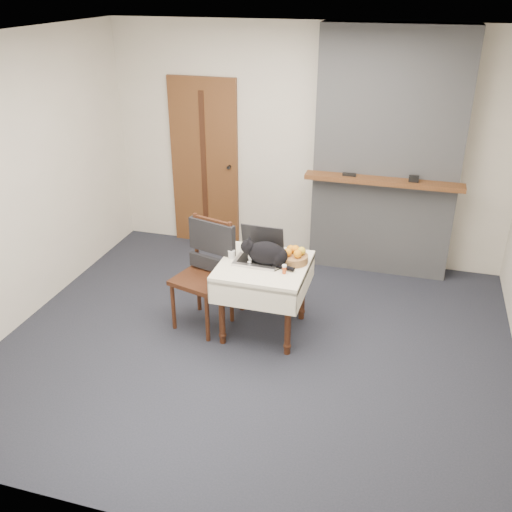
{
  "coord_description": "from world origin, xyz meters",
  "views": [
    {
      "loc": [
        1.19,
        -4.12,
        3.0
      ],
      "look_at": [
        -0.05,
        0.18,
        0.79
      ],
      "focal_mm": 40.0,
      "sensor_mm": 36.0,
      "label": 1
    }
  ],
  "objects_px": {
    "door": "(205,164)",
    "fruit_basket": "(294,256)",
    "side_table": "(264,275)",
    "cat": "(267,254)",
    "cream_jar": "(232,254)",
    "chair": "(208,259)",
    "pill_bottle": "(284,269)",
    "laptop": "(259,252)"
  },
  "relations": [
    {
      "from": "door",
      "to": "fruit_basket",
      "type": "height_order",
      "value": "door"
    },
    {
      "from": "side_table",
      "to": "cat",
      "type": "relative_size",
      "value": 1.52
    },
    {
      "from": "cream_jar",
      "to": "chair",
      "type": "relative_size",
      "value": 0.07
    },
    {
      "from": "cream_jar",
      "to": "pill_bottle",
      "type": "relative_size",
      "value": 0.92
    },
    {
      "from": "side_table",
      "to": "door",
      "type": "bearing_deg",
      "value": 124.71
    },
    {
      "from": "laptop",
      "to": "side_table",
      "type": "bearing_deg",
      "value": -50.88
    },
    {
      "from": "pill_bottle",
      "to": "laptop",
      "type": "bearing_deg",
      "value": 143.24
    },
    {
      "from": "side_table",
      "to": "cream_jar",
      "type": "height_order",
      "value": "cream_jar"
    },
    {
      "from": "fruit_basket",
      "to": "chair",
      "type": "bearing_deg",
      "value": -174.91
    },
    {
      "from": "pill_bottle",
      "to": "fruit_basket",
      "type": "height_order",
      "value": "fruit_basket"
    },
    {
      "from": "cream_jar",
      "to": "chair",
      "type": "xyz_separation_m",
      "value": [
        -0.24,
        0.01,
        -0.08
      ]
    },
    {
      "from": "cat",
      "to": "cream_jar",
      "type": "height_order",
      "value": "cat"
    },
    {
      "from": "cat",
      "to": "fruit_basket",
      "type": "height_order",
      "value": "cat"
    },
    {
      "from": "laptop",
      "to": "cream_jar",
      "type": "height_order",
      "value": "laptop"
    },
    {
      "from": "laptop",
      "to": "pill_bottle",
      "type": "xyz_separation_m",
      "value": [
        0.28,
        -0.21,
        -0.03
      ]
    },
    {
      "from": "cream_jar",
      "to": "door",
      "type": "bearing_deg",
      "value": 117.67
    },
    {
      "from": "side_table",
      "to": "laptop",
      "type": "bearing_deg",
      "value": 127.82
    },
    {
      "from": "door",
      "to": "laptop",
      "type": "distance_m",
      "value": 2.03
    },
    {
      "from": "cream_jar",
      "to": "fruit_basket",
      "type": "relative_size",
      "value": 0.3
    },
    {
      "from": "door",
      "to": "chair",
      "type": "xyz_separation_m",
      "value": [
        0.66,
        -1.71,
        -0.34
      ]
    },
    {
      "from": "pill_bottle",
      "to": "fruit_basket",
      "type": "xyz_separation_m",
      "value": [
        0.03,
        0.23,
        0.02
      ]
    },
    {
      "from": "pill_bottle",
      "to": "fruit_basket",
      "type": "bearing_deg",
      "value": 81.9
    },
    {
      "from": "laptop",
      "to": "pill_bottle",
      "type": "bearing_deg",
      "value": -35.46
    },
    {
      "from": "cream_jar",
      "to": "chair",
      "type": "height_order",
      "value": "chair"
    },
    {
      "from": "side_table",
      "to": "laptop",
      "type": "height_order",
      "value": "laptop"
    },
    {
      "from": "door",
      "to": "laptop",
      "type": "xyz_separation_m",
      "value": [
        1.15,
        -1.66,
        -0.23
      ]
    },
    {
      "from": "door",
      "to": "fruit_basket",
      "type": "relative_size",
      "value": 7.91
    },
    {
      "from": "pill_bottle",
      "to": "chair",
      "type": "relative_size",
      "value": 0.08
    },
    {
      "from": "pill_bottle",
      "to": "door",
      "type": "bearing_deg",
      "value": 127.28
    },
    {
      "from": "cat",
      "to": "pill_bottle",
      "type": "height_order",
      "value": "cat"
    },
    {
      "from": "cat",
      "to": "pill_bottle",
      "type": "xyz_separation_m",
      "value": [
        0.18,
        -0.12,
        -0.06
      ]
    },
    {
      "from": "side_table",
      "to": "cat",
      "type": "xyz_separation_m",
      "value": [
        0.03,
        -0.0,
        0.22
      ]
    },
    {
      "from": "fruit_basket",
      "to": "chair",
      "type": "distance_m",
      "value": 0.81
    },
    {
      "from": "side_table",
      "to": "pill_bottle",
      "type": "bearing_deg",
      "value": -30.52
    },
    {
      "from": "cat",
      "to": "chair",
      "type": "xyz_separation_m",
      "value": [
        -0.58,
        0.04,
        -0.15
      ]
    },
    {
      "from": "laptop",
      "to": "fruit_basket",
      "type": "xyz_separation_m",
      "value": [
        0.31,
        0.02,
        -0.02
      ]
    },
    {
      "from": "fruit_basket",
      "to": "chair",
      "type": "relative_size",
      "value": 0.24
    },
    {
      "from": "side_table",
      "to": "fruit_basket",
      "type": "relative_size",
      "value": 3.09
    },
    {
      "from": "pill_bottle",
      "to": "chair",
      "type": "bearing_deg",
      "value": 167.92
    },
    {
      "from": "cream_jar",
      "to": "fruit_basket",
      "type": "distance_m",
      "value": 0.57
    },
    {
      "from": "cat",
      "to": "laptop",
      "type": "bearing_deg",
      "value": 133.23
    },
    {
      "from": "door",
      "to": "laptop",
      "type": "height_order",
      "value": "door"
    }
  ]
}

